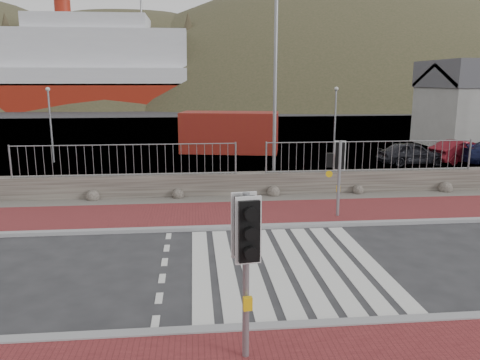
{
  "coord_description": "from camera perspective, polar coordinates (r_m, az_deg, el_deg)",
  "views": [
    {
      "loc": [
        -2.21,
        -10.7,
        4.48
      ],
      "look_at": [
        -0.84,
        3.0,
        1.54
      ],
      "focal_mm": 35.0,
      "sensor_mm": 36.0,
      "label": 1
    }
  ],
  "objects": [
    {
      "name": "shipping_container",
      "position": [
        29.7,
        -1.27,
        5.84
      ],
      "size": [
        6.43,
        3.68,
        2.52
      ],
      "primitive_type": "cube",
      "rotation": [
        0.0,
        0.0,
        -0.2
      ],
      "color": "maroon",
      "rests_on": "ground"
    },
    {
      "name": "kerb_near",
      "position": [
        9.15,
        9.43,
        -17.09
      ],
      "size": [
        40.0,
        0.25,
        0.12
      ],
      "primitive_type": "cube",
      "color": "gray",
      "rests_on": "ground"
    },
    {
      "name": "sidewalk_far",
      "position": [
        15.99,
        2.48,
        -4.08
      ],
      "size": [
        40.0,
        3.0,
        0.08
      ],
      "primitive_type": "cube",
      "color": "maroon",
      "rests_on": "ground"
    },
    {
      "name": "ground",
      "position": [
        11.81,
        5.61,
        -10.31
      ],
      "size": [
        220.0,
        220.0,
        0.0
      ],
      "primitive_type": "plane",
      "color": "#28282B",
      "rests_on": "ground"
    },
    {
      "name": "traffic_signal_far",
      "position": [
        15.51,
        11.93,
        2.16
      ],
      "size": [
        0.64,
        0.33,
        2.59
      ],
      "rotation": [
        0.0,
        0.0,
        2.9
      ],
      "color": "gray",
      "rests_on": "ground"
    },
    {
      "name": "traffic_signal_near",
      "position": [
        7.29,
        0.73,
        -7.47
      ],
      "size": [
        0.43,
        0.29,
        2.82
      ],
      "rotation": [
        0.0,
        0.0,
        0.13
      ],
      "color": "gray",
      "rests_on": "ground"
    },
    {
      "name": "car_b",
      "position": [
        28.67,
        25.43,
        3.16
      ],
      "size": [
        3.98,
        2.29,
        1.24
      ],
      "primitive_type": "imported",
      "rotation": [
        0.0,
        0.0,
        1.85
      ],
      "color": "#5F0D15",
      "rests_on": "ground"
    },
    {
      "name": "water",
      "position": [
        73.76,
        -4.01,
        8.56
      ],
      "size": [
        220.0,
        50.0,
        0.05
      ],
      "primitive_type": "cube",
      "color": "#3F4C54",
      "rests_on": "ground"
    },
    {
      "name": "railing",
      "position": [
        18.18,
        1.35,
        3.64
      ],
      "size": [
        18.07,
        0.07,
        1.22
      ],
      "color": "gray",
      "rests_on": "stone_wall"
    },
    {
      "name": "streetlight",
      "position": [
        19.15,
        4.68,
        12.16
      ],
      "size": [
        1.65,
        0.72,
        8.04
      ],
      "rotation": [
        0.0,
        0.0,
        0.34
      ],
      "color": "gray",
      "rests_on": "ground"
    },
    {
      "name": "gravel_strip",
      "position": [
        17.9,
        1.57,
        -2.34
      ],
      "size": [
        40.0,
        1.5,
        0.06
      ],
      "primitive_type": "cube",
      "color": "#59544C",
      "rests_on": "ground"
    },
    {
      "name": "ferry",
      "position": [
        81.74,
        -22.12,
        11.83
      ],
      "size": [
        50.0,
        16.0,
        20.0
      ],
      "color": "maroon",
      "rests_on": "ground"
    },
    {
      "name": "hills_backdrop",
      "position": [
        102.76,
        -0.48,
        -3.47
      ],
      "size": [
        254.0,
        90.0,
        100.0
      ],
      "color": "#353822",
      "rests_on": "ground"
    },
    {
      "name": "zebra_crossing",
      "position": [
        11.8,
        5.61,
        -10.28
      ],
      "size": [
        4.62,
        5.6,
        0.01
      ],
      "color": "silver",
      "rests_on": "ground"
    },
    {
      "name": "quay",
      "position": [
        38.92,
        -2.41,
        5.45
      ],
      "size": [
        120.0,
        40.0,
        0.5
      ],
      "primitive_type": "cube",
      "color": "#4C4C4F",
      "rests_on": "ground"
    },
    {
      "name": "stone_wall",
      "position": [
        18.57,
        1.27,
        -0.47
      ],
      "size": [
        40.0,
        0.6,
        0.9
      ],
      "primitive_type": "cube",
      "color": "#48413B",
      "rests_on": "ground"
    },
    {
      "name": "car_a",
      "position": [
        27.01,
        20.19,
        3.1
      ],
      "size": [
        3.67,
        1.6,
        1.23
      ],
      "primitive_type": "imported",
      "rotation": [
        0.0,
        0.0,
        1.61
      ],
      "color": "black",
      "rests_on": "ground"
    },
    {
      "name": "kerb_far",
      "position": [
        14.56,
        3.32,
        -5.67
      ],
      "size": [
        40.0,
        0.25,
        0.12
      ],
      "primitive_type": "cube",
      "color": "gray",
      "rests_on": "ground"
    }
  ]
}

